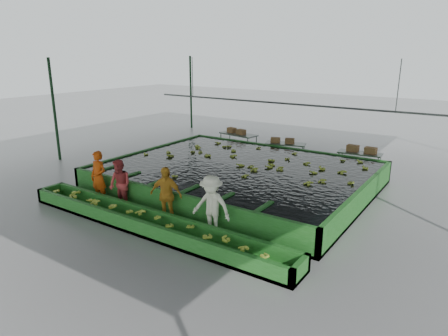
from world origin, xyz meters
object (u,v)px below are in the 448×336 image
Objects in this scene: worker_b at (120,185)px; packing_table_right at (359,162)px; flotation_tank at (238,175)px; sorting_trough at (148,223)px; worker_a at (99,177)px; worker_c at (166,195)px; box_stack_mid at (282,143)px; box_stack_left at (236,133)px; box_stack_right at (361,152)px; worker_d at (211,206)px; packing_table_left at (238,142)px; packing_table_mid at (285,152)px.

packing_table_right is at bearing 64.33° from worker_b.
worker_b reaches higher than flotation_tank.
worker_b reaches higher than sorting_trough.
worker_a reaches higher than worker_c.
box_stack_mid reaches higher than flotation_tank.
box_stack_left is 0.92× the size of box_stack_right.
worker_b is (-2.08, -4.30, 0.41)m from flotation_tank.
worker_d is 10.63m from packing_table_left.
worker_a is 0.96× the size of packing_table_mid.
worker_a is 3.20m from worker_c.
sorting_trough is 2.31m from worker_b.
worker_c is 1.76m from worker_d.
flotation_tank is 4.68× the size of packing_table_left.
worker_a reaches higher than flotation_tank.
worker_d is 9.23m from packing_table_mid.
packing_table_mid is 1.62× the size of box_stack_left.
worker_c is 9.98m from box_stack_left.
worker_c is at bearing -88.82° from packing_table_mid.
box_stack_mid is (3.00, -0.45, -0.08)m from box_stack_left.
box_stack_mid is at bearing 76.54° from worker_c.
worker_a is 9.41m from box_stack_mid.
worker_a is at bearing -126.45° from flotation_tank.
sorting_trough is 5.38× the size of worker_d.
box_stack_right is (0.04, 0.06, 0.43)m from packing_table_right.
box_stack_right is at bearing 64.32° from worker_b.
packing_table_right is (5.51, 9.22, -0.43)m from worker_b.
packing_table_mid is at bearing -7.30° from packing_table_left.
packing_table_left is (-4.95, 9.40, -0.44)m from worker_d.
packing_table_right is 3.78m from box_stack_mid.
box_stack_mid is at bearing -160.57° from packing_table_mid.
packing_table_mid reaches higher than packing_table_right.
worker_c is at bearing -89.67° from flotation_tank.
packing_table_right is (3.41, 9.22, -0.49)m from worker_c.
box_stack_right reaches higher than flotation_tank.
worker_b is 9.47m from packing_table_left.
flotation_tank is 1.00× the size of sorting_trough.
packing_table_right is 1.45× the size of box_stack_right.
box_stack_left is at bearing 111.42° from worker_d.
worker_b is 10.75m from packing_table_right.
worker_b is 0.94× the size of worker_c.
sorting_trough is 2.07m from worker_d.
packing_table_right is at bearing -122.16° from box_stack_right.
flotation_tank is 4.69m from box_stack_mid.
worker_d is (1.78, -4.30, 0.48)m from flotation_tank.
packing_table_left is 3.03m from packing_table_mid.
worker_a is at bearing 172.98° from worker_d.
box_stack_left is 1.05× the size of box_stack_mid.
worker_a reaches higher than box_stack_right.
worker_c is 9.91m from box_stack_right.
flotation_tank is at bearing 69.44° from worker_b.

